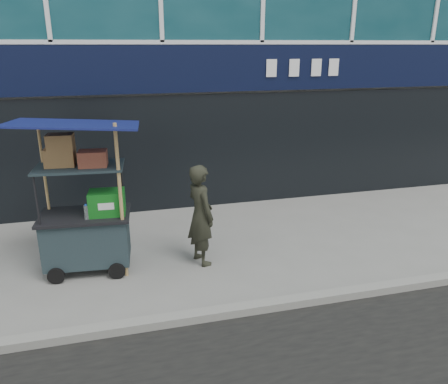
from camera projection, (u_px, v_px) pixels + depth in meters
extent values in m
plane|color=slate|center=(209.00, 309.00, 5.83)|extent=(80.00, 80.00, 0.00)
cube|color=gray|center=(212.00, 314.00, 5.63)|extent=(80.00, 0.18, 0.12)
cube|color=black|center=(164.00, 69.00, 8.44)|extent=(15.68, 0.06, 0.90)
cube|color=black|center=(167.00, 154.00, 9.02)|extent=(15.68, 0.04, 2.40)
cube|color=#19272C|center=(87.00, 239.00, 6.72)|extent=(1.31, 0.83, 0.73)
cylinder|color=black|center=(56.00, 276.00, 6.42)|extent=(0.25, 0.07, 0.25)
cylinder|color=black|center=(117.00, 271.00, 6.56)|extent=(0.25, 0.07, 0.25)
cube|color=black|center=(85.00, 215.00, 6.60)|extent=(1.40, 0.92, 0.04)
cylinder|color=black|center=(37.00, 202.00, 6.10)|extent=(0.03, 0.03, 0.78)
cylinder|color=black|center=(121.00, 197.00, 6.28)|extent=(0.03, 0.03, 0.78)
cylinder|color=black|center=(46.00, 188.00, 6.68)|extent=(0.03, 0.03, 0.78)
cylinder|color=black|center=(123.00, 184.00, 6.86)|extent=(0.03, 0.03, 0.78)
cube|color=#19272C|center=(79.00, 167.00, 6.35)|extent=(1.31, 0.83, 0.03)
cylinder|color=#9D8247|center=(121.00, 204.00, 6.31)|extent=(0.06, 0.06, 2.35)
cylinder|color=#9D8247|center=(48.00, 197.00, 6.73)|extent=(0.05, 0.05, 2.24)
cube|color=#0D144B|center=(75.00, 124.00, 6.15)|extent=(1.86, 1.39, 0.21)
cube|color=#0F5F15|center=(107.00, 203.00, 6.54)|extent=(0.55, 0.41, 0.36)
cylinder|color=silver|center=(86.00, 212.00, 6.37)|extent=(0.07, 0.07, 0.21)
cylinder|color=#1849B8|center=(86.00, 205.00, 6.34)|extent=(0.04, 0.04, 0.02)
cube|color=brown|center=(60.00, 157.00, 6.31)|extent=(0.44, 0.35, 0.26)
cube|color=brown|center=(93.00, 158.00, 6.30)|extent=(0.42, 0.32, 0.23)
cube|color=brown|center=(60.00, 141.00, 6.23)|extent=(0.39, 0.30, 0.21)
imported|color=black|center=(201.00, 215.00, 6.86)|extent=(0.55, 0.69, 1.63)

